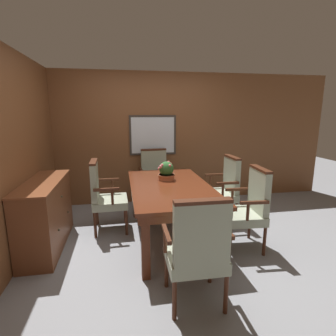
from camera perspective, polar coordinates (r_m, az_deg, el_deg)
name	(u,v)px	position (r m, az deg, el deg)	size (l,w,h in m)	color
ground_plane	(167,244)	(3.65, -0.15, -16.11)	(14.00, 14.00, 0.00)	gray
wall_back	(151,139)	(5.02, -3.82, 6.39)	(7.20, 0.08, 2.45)	brown
wall_left	(11,157)	(3.42, -31.04, 1.99)	(0.06, 7.20, 2.45)	brown
dining_table	(170,192)	(3.54, 0.44, -5.16)	(1.05, 1.91, 0.77)	#562614
chair_right_far	(224,187)	(4.24, 12.01, -4.07)	(0.50, 0.57, 1.05)	#472314
chair_head_far	(155,176)	(4.86, -2.84, -1.71)	(0.59, 0.53, 1.05)	#472314
chair_left_far	(104,194)	(3.93, -13.75, -5.43)	(0.51, 0.57, 1.05)	#472314
chair_head_near	(197,249)	(2.39, 6.43, -17.06)	(0.57, 0.50, 1.05)	#472314
chair_right_near	(249,206)	(3.50, 17.13, -7.86)	(0.53, 0.59, 1.05)	#472314
potted_plant	(166,171)	(3.75, -0.38, -0.73)	(0.25, 0.25, 0.27)	#B2603D
sideboard_cabinet	(46,215)	(3.74, -25.07, -9.16)	(0.44, 1.31, 0.88)	brown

